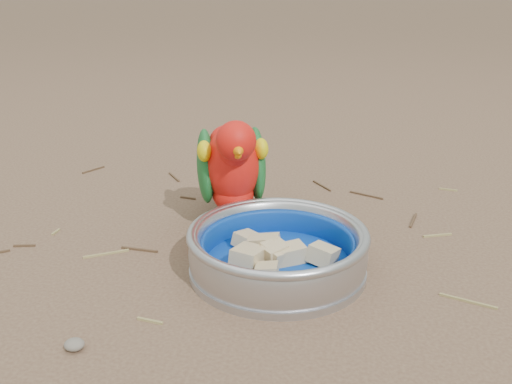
# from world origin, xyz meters

# --- Properties ---
(ground) EXTENTS (60.00, 60.00, 0.00)m
(ground) POSITION_xyz_m (0.00, 0.00, 0.00)
(ground) COLOR brown
(food_bowl) EXTENTS (0.23, 0.23, 0.02)m
(food_bowl) POSITION_xyz_m (-0.00, 0.09, 0.01)
(food_bowl) COLOR #B2B2BA
(food_bowl) RESTS_ON ground
(bowl_wall) EXTENTS (0.23, 0.23, 0.04)m
(bowl_wall) POSITION_xyz_m (-0.00, 0.09, 0.04)
(bowl_wall) COLOR #B2B2BA
(bowl_wall) RESTS_ON food_bowl
(fruit_wedges) EXTENTS (0.14, 0.14, 0.03)m
(fruit_wedges) POSITION_xyz_m (-0.00, 0.09, 0.03)
(fruit_wedges) COLOR tan
(fruit_wedges) RESTS_ON food_bowl
(lory_parrot) EXTENTS (0.17, 0.24, 0.18)m
(lory_parrot) POSITION_xyz_m (-0.09, 0.21, 0.09)
(lory_parrot) COLOR red
(lory_parrot) RESTS_ON ground
(ground_debris) EXTENTS (0.90, 0.80, 0.01)m
(ground_debris) POSITION_xyz_m (0.02, 0.07, 0.00)
(ground_debris) COLOR #92844E
(ground_debris) RESTS_ON ground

